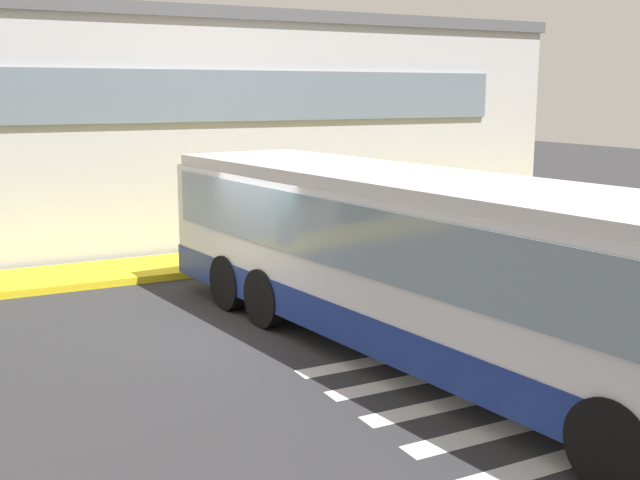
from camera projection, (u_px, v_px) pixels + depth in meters
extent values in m
cube|color=#2B2B2D|center=(248.00, 328.00, 13.01)|extent=(80.00, 90.00, 0.02)
cube|color=silver|center=(616.00, 444.00, 8.68)|extent=(4.40, 0.36, 0.01)
cube|color=silver|center=(558.00, 415.00, 9.47)|extent=(4.40, 0.36, 0.01)
cube|color=silver|center=(508.00, 390.00, 10.25)|extent=(4.40, 0.36, 0.01)
cube|color=silver|center=(466.00, 369.00, 11.04)|extent=(4.40, 0.36, 0.01)
cube|color=silver|center=(429.00, 351.00, 11.82)|extent=(4.40, 0.36, 0.01)
cube|color=#B7B7BC|center=(92.00, 130.00, 22.94)|extent=(23.42, 12.00, 5.57)
cube|color=#56565B|center=(87.00, 28.00, 22.39)|extent=(23.62, 12.20, 0.30)
cube|color=slate|center=(187.00, 96.00, 17.94)|extent=(17.42, 0.10, 1.20)
cube|color=yellow|center=(166.00, 267.00, 17.18)|extent=(27.42, 2.00, 0.15)
cube|color=silver|center=(427.00, 264.00, 11.31)|extent=(3.96, 11.92, 2.15)
cube|color=navy|center=(425.00, 316.00, 11.46)|extent=(4.00, 11.96, 0.55)
cube|color=silver|center=(429.00, 184.00, 11.09)|extent=(3.83, 11.70, 0.20)
cube|color=gray|center=(476.00, 219.00, 12.18)|extent=(1.32, 10.42, 0.95)
cube|color=gray|center=(343.00, 236.00, 10.74)|extent=(1.32, 10.42, 0.95)
cylinder|color=black|center=(615.00, 445.00, 7.56)|extent=(0.42, 1.03, 1.00)
cylinder|color=black|center=(376.00, 279.00, 14.28)|extent=(0.42, 1.03, 1.00)
cylinder|color=black|center=(266.00, 298.00, 12.97)|extent=(0.42, 1.03, 1.00)
cylinder|color=black|center=(335.00, 266.00, 15.33)|extent=(0.42, 1.03, 1.00)
cylinder|color=black|center=(229.00, 282.00, 14.03)|extent=(0.42, 1.03, 1.00)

